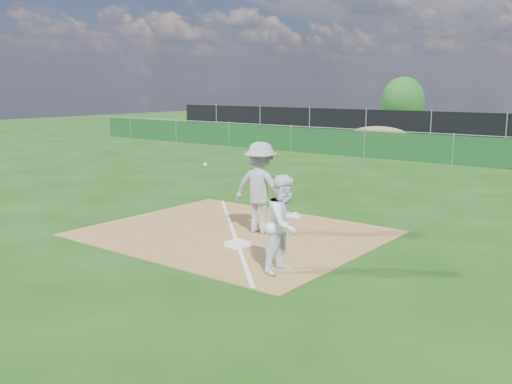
# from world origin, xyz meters

# --- Properties ---
(ground) EXTENTS (90.00, 90.00, 0.00)m
(ground) POSITION_xyz_m (0.00, 10.00, 0.00)
(ground) COLOR #173F0D
(ground) RESTS_ON ground
(infield_dirt) EXTENTS (6.00, 5.00, 0.02)m
(infield_dirt) POSITION_xyz_m (0.00, 1.00, 0.01)
(infield_dirt) COLOR olive
(infield_dirt) RESTS_ON ground
(foul_line) EXTENTS (5.01, 5.01, 0.01)m
(foul_line) POSITION_xyz_m (0.00, 1.00, 0.03)
(foul_line) COLOR white
(foul_line) RESTS_ON infield_dirt
(green_fence) EXTENTS (44.00, 0.05, 1.20)m
(green_fence) POSITION_xyz_m (0.00, 15.00, 0.60)
(green_fence) COLOR #103D18
(green_fence) RESTS_ON ground
(dirt_mound) EXTENTS (3.38, 2.60, 1.17)m
(dirt_mound) POSITION_xyz_m (-5.00, 18.50, 0.58)
(dirt_mound) COLOR olive
(dirt_mound) RESTS_ON ground
(black_fence) EXTENTS (46.00, 0.04, 1.80)m
(black_fence) POSITION_xyz_m (0.00, 23.00, 0.90)
(black_fence) COLOR black
(black_fence) RESTS_ON ground
(first_base) EXTENTS (0.45, 0.45, 0.08)m
(first_base) POSITION_xyz_m (0.73, 0.25, 0.06)
(first_base) COLOR white
(first_base) RESTS_ON infield_dirt
(play_at_first) EXTENTS (2.41, 0.90, 1.99)m
(play_at_first) POSITION_xyz_m (0.44, 1.39, 1.01)
(play_at_first) COLOR #A4A4A6
(play_at_first) RESTS_ON infield_dirt
(runner) EXTENTS (0.66, 0.84, 1.71)m
(runner) POSITION_xyz_m (2.37, -0.45, 0.86)
(runner) COLOR white
(runner) RESTS_ON ground
(car_left) EXTENTS (4.66, 1.96, 1.57)m
(car_left) POSITION_xyz_m (-7.31, 27.05, 0.80)
(car_left) COLOR #9D9FA4
(car_left) RESTS_ON parking_lot
(tree_left) EXTENTS (3.29, 3.29, 3.91)m
(tree_left) POSITION_xyz_m (-10.42, 33.89, 2.01)
(tree_left) COLOR #382316
(tree_left) RESTS_ON ground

